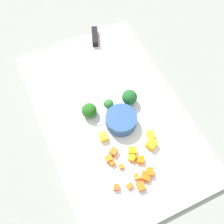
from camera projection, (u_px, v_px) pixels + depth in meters
The scene contains 24 objects.
ground_plane at pixel (112, 116), 0.72m from camera, with size 4.00×4.00×0.00m, color gray.
cutting_board at pixel (112, 115), 0.72m from camera, with size 0.56×0.35×0.01m, color white.
prep_bowl at pixel (121, 120), 0.68m from camera, with size 0.08×0.08×0.03m, color #2D5592.
chef_knife at pixel (96, 56), 0.79m from camera, with size 0.31×0.13×0.02m.
carrot_dice_0 at pixel (109, 159), 0.65m from camera, with size 0.01×0.02×0.01m, color orange.
carrot_dice_1 at pixel (141, 186), 0.62m from camera, with size 0.02×0.02×0.01m, color orange.
carrot_dice_2 at pixel (116, 187), 0.61m from camera, with size 0.01×0.01×0.01m, color orange.
carrot_dice_3 at pixel (150, 172), 0.63m from camera, with size 0.02×0.01×0.02m, color orange.
carrot_dice_4 at pixel (132, 158), 0.65m from camera, with size 0.02×0.01×0.01m, color orange.
carrot_dice_5 at pixel (121, 166), 0.64m from camera, with size 0.01×0.01×0.01m, color orange.
carrot_dice_6 at pixel (136, 177), 0.63m from camera, with size 0.01×0.01×0.01m, color orange.
carrot_dice_7 at pixel (113, 152), 0.65m from camera, with size 0.02×0.02×0.02m, color orange.
carrot_dice_8 at pixel (112, 163), 0.64m from camera, with size 0.01×0.01×0.01m, color orange.
carrot_dice_9 at pixel (130, 186), 0.62m from camera, with size 0.01×0.01×0.01m, color orange.
carrot_dice_10 at pixel (146, 176), 0.63m from camera, with size 0.02×0.02×0.01m, color orange.
carrot_dice_11 at pixel (140, 160), 0.64m from camera, with size 0.02×0.02×0.01m, color orange.
pepper_dice_0 at pixel (103, 137), 0.67m from camera, with size 0.02×0.02×0.02m, color yellow.
pepper_dice_1 at pixel (134, 150), 0.65m from camera, with size 0.02×0.02×0.02m, color yellow.
pepper_dice_2 at pixel (132, 157), 0.65m from camera, with size 0.02×0.01×0.01m, color yellow.
pepper_dice_3 at pixel (151, 135), 0.67m from camera, with size 0.02×0.02×0.02m, color yellow.
pepper_dice_4 at pixel (151, 144), 0.66m from camera, with size 0.02×0.02×0.02m, color yellow.
broccoli_floret_0 at pixel (108, 104), 0.70m from camera, with size 0.03×0.03×0.03m.
broccoli_floret_1 at pixel (89, 111), 0.69m from camera, with size 0.04×0.04×0.04m.
broccoli_floret_2 at pixel (130, 97), 0.71m from camera, with size 0.04×0.04×0.04m.
Camera 1 is at (-0.30, 0.14, 0.64)m, focal length 44.42 mm.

